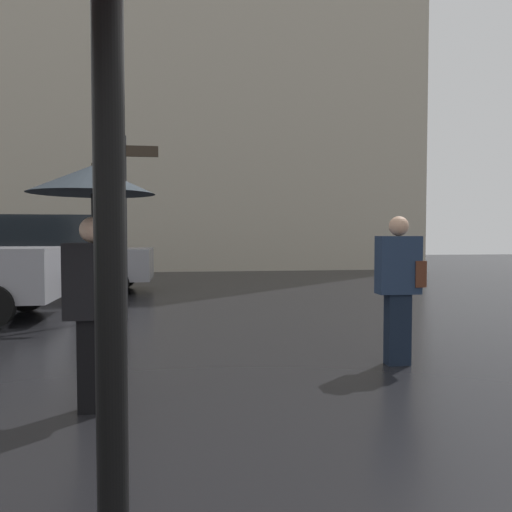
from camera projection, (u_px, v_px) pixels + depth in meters
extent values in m
plane|color=black|center=(235.00, 490.00, 2.73)|extent=(60.00, 60.00, 0.00)
cylinder|color=black|center=(110.00, 260.00, 1.51)|extent=(0.10, 0.10, 2.64)
cube|color=black|center=(95.00, 365.00, 3.94)|extent=(0.24, 0.15, 0.74)
cube|color=black|center=(93.00, 281.00, 3.91)|extent=(0.44, 0.20, 0.59)
sphere|color=beige|center=(93.00, 230.00, 3.89)|extent=(0.20, 0.20, 0.20)
cylinder|color=black|center=(92.00, 213.00, 3.89)|extent=(0.02, 0.02, 0.30)
cone|color=#1F272D|center=(92.00, 180.00, 3.88)|extent=(0.97, 0.97, 0.22)
cube|color=black|center=(397.00, 329.00, 5.36)|extent=(0.25, 0.16, 0.76)
cube|color=#1E2D47|center=(398.00, 265.00, 5.33)|extent=(0.45, 0.20, 0.62)
sphere|color=tan|center=(399.00, 226.00, 5.31)|extent=(0.21, 0.21, 0.21)
cube|color=#512819|center=(416.00, 273.00, 5.36)|extent=(0.12, 0.24, 0.28)
cube|color=gray|center=(60.00, 264.00, 12.06)|extent=(4.34, 1.79, 0.76)
cube|color=black|center=(50.00, 232.00, 11.99)|extent=(2.39, 1.65, 0.79)
cylinder|color=black|center=(125.00, 276.00, 13.17)|extent=(0.61, 0.18, 0.61)
cylinder|color=black|center=(116.00, 283.00, 11.39)|extent=(0.61, 0.18, 0.61)
cylinder|color=black|center=(11.00, 278.00, 12.75)|extent=(0.61, 0.18, 0.61)
cylinder|color=black|center=(27.00, 293.00, 9.09)|extent=(0.66, 0.18, 0.66)
cylinder|color=black|center=(125.00, 228.00, 8.31)|extent=(0.08, 0.08, 3.03)
cube|color=#33281E|center=(141.00, 151.00, 8.29)|extent=(0.56, 0.04, 0.18)
cube|color=#33281E|center=(108.00, 169.00, 8.23)|extent=(0.52, 0.04, 0.18)
cube|color=#B2A893|center=(188.00, 51.00, 19.51)|extent=(18.96, 2.09, 17.18)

